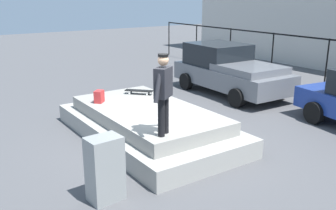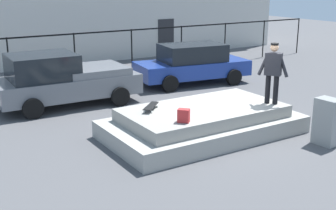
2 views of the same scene
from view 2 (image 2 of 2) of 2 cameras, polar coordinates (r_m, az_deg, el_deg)
ground_plane at (r=12.73m, az=7.43°, el=-3.00°), size 60.00×60.00×0.00m
concrete_ledge at (r=12.05m, az=4.52°, el=-2.22°), size 5.27×2.85×0.78m
skateboarder at (r=12.33m, az=13.40°, el=4.52°), size 0.54×0.75×1.68m
skateboard at (r=11.62m, az=-2.21°, el=-0.15°), size 0.73×0.71×0.12m
backpack at (r=10.60m, az=2.04°, el=-1.38°), size 0.34×0.34×0.33m
car_grey_pickup_near at (r=15.13m, az=-13.39°, el=3.27°), size 4.72×2.37×1.79m
car_blue_sedan_mid at (r=17.92m, az=3.14°, el=5.39°), size 4.74×2.57×1.60m
utility_box at (r=11.96m, az=19.86°, el=-2.04°), size 0.48×0.63×1.21m
fence_row at (r=19.32m, az=-8.26°, el=7.78°), size 24.06×0.06×1.97m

